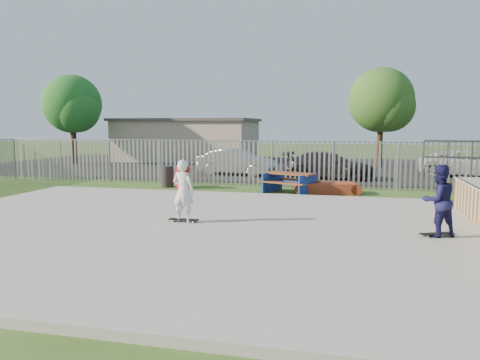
% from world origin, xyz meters
% --- Properties ---
extents(ground, '(120.00, 120.00, 0.00)m').
position_xyz_m(ground, '(0.00, 0.00, 0.00)').
color(ground, '#33511B').
rests_on(ground, ground).
extents(concrete_slab, '(15.00, 12.00, 0.15)m').
position_xyz_m(concrete_slab, '(0.00, 0.00, 0.07)').
color(concrete_slab, '#9F9F9A').
rests_on(concrete_slab, ground).
extents(fence, '(26.04, 16.02, 2.00)m').
position_xyz_m(fence, '(1.00, 4.59, 1.00)').
color(fence, gray).
rests_on(fence, ground).
extents(picnic_table, '(2.38, 2.18, 0.81)m').
position_xyz_m(picnic_table, '(2.02, 7.31, 0.42)').
color(picnic_table, brown).
rests_on(picnic_table, ground).
extents(funbox, '(2.28, 1.40, 0.43)m').
position_xyz_m(funbox, '(3.46, 7.58, 0.21)').
color(funbox, maroon).
rests_on(funbox, ground).
extents(trash_bin_red, '(0.56, 0.56, 0.93)m').
position_xyz_m(trash_bin_red, '(-2.58, 7.61, 0.47)').
color(trash_bin_red, '#A21B18').
rests_on(trash_bin_red, ground).
extents(trash_bin_grey, '(0.55, 0.55, 0.92)m').
position_xyz_m(trash_bin_grey, '(-3.40, 7.88, 0.46)').
color(trash_bin_grey, black).
rests_on(trash_bin_grey, ground).
extents(parking_lot, '(40.00, 18.00, 0.02)m').
position_xyz_m(parking_lot, '(0.00, 19.00, 0.01)').
color(parking_lot, black).
rests_on(parking_lot, ground).
extents(car_silver, '(4.37, 2.09, 1.38)m').
position_xyz_m(car_silver, '(-1.68, 13.35, 0.71)').
color(car_silver, '#AAAAAF').
rests_on(car_silver, parking_lot).
extents(car_dark, '(4.82, 2.59, 1.33)m').
position_xyz_m(car_dark, '(3.25, 12.79, 0.68)').
color(car_dark, black).
rests_on(car_dark, parking_lot).
extents(car_white, '(5.19, 2.94, 1.37)m').
position_xyz_m(car_white, '(10.28, 15.47, 0.70)').
color(car_white, silver).
rests_on(car_white, parking_lot).
extents(building, '(10.40, 6.40, 3.20)m').
position_xyz_m(building, '(-8.00, 23.00, 1.61)').
color(building, '#B9A68E').
rests_on(building, ground).
extents(tree_left, '(3.97, 3.97, 6.13)m').
position_xyz_m(tree_left, '(-14.43, 17.80, 4.12)').
color(tree_left, '#3C2B18').
rests_on(tree_left, ground).
extents(tree_mid, '(4.11, 4.11, 6.33)m').
position_xyz_m(tree_mid, '(6.05, 20.38, 4.27)').
color(tree_mid, '#3D2618').
rests_on(tree_mid, ground).
extents(skateboard_a, '(0.81, 0.52, 0.08)m').
position_xyz_m(skateboard_a, '(6.34, 0.20, 0.19)').
color(skateboard_a, black).
rests_on(skateboard_a, concrete_slab).
extents(skateboard_b, '(0.80, 0.21, 0.08)m').
position_xyz_m(skateboard_b, '(0.17, 0.35, 0.19)').
color(skateboard_b, black).
rests_on(skateboard_b, concrete_slab).
extents(skater_navy, '(0.98, 0.90, 1.64)m').
position_xyz_m(skater_navy, '(6.34, 0.20, 0.97)').
color(skater_navy, '#151544').
rests_on(skater_navy, concrete_slab).
extents(skater_white, '(0.65, 0.48, 1.64)m').
position_xyz_m(skater_white, '(0.17, 0.35, 0.97)').
color(skater_white, silver).
rests_on(skater_white, concrete_slab).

